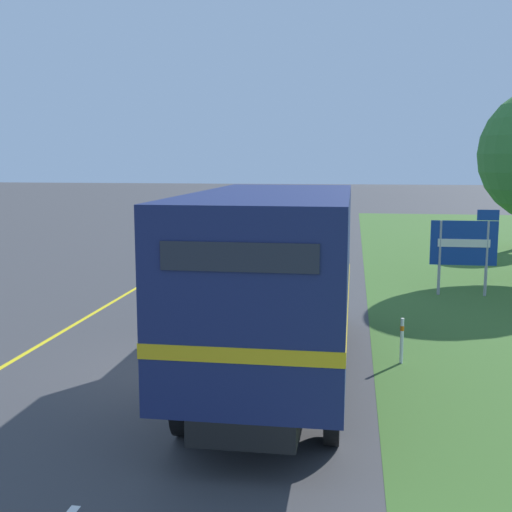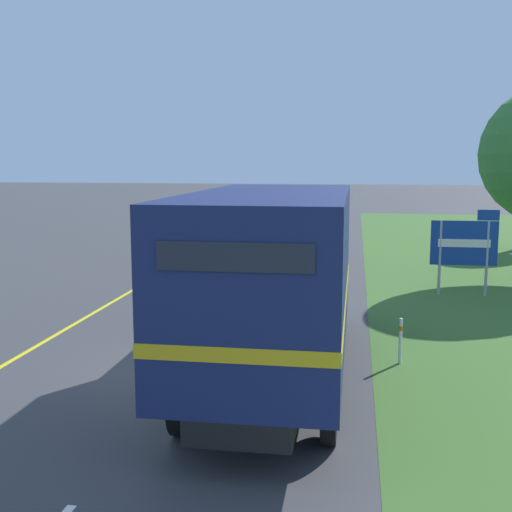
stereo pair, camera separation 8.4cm
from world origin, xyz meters
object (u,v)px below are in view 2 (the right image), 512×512
Objects in this scene: horse_trailer_truck at (276,276)px; highway_sign at (465,244)px; delineator_post at (400,340)px; lead_car_white at (235,236)px.

horse_trailer_truck reaches higher than highway_sign.
delineator_post is at bearing -108.35° from highway_sign.
horse_trailer_truck reaches higher than lead_car_white.
highway_sign is at bearing -38.41° from lead_car_white.
lead_car_white is (-3.62, 15.13, -1.08)m from horse_trailer_truck.
lead_car_white is 15.01m from delineator_post.
delineator_post is at bearing -66.36° from lead_car_white.
highway_sign is (8.37, -6.64, 0.66)m from lead_car_white.
delineator_post is (-2.36, -7.11, -1.09)m from highway_sign.
delineator_post is at bearing 30.14° from horse_trailer_truck.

